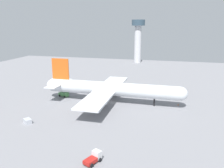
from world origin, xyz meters
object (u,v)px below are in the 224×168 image
(cargo_container_fore, at_px, (28,121))
(safety_cone_nose, at_px, (178,105))
(control_tower, at_px, (138,37))
(cargo_airplane, at_px, (111,89))
(catering_truck, at_px, (94,158))
(baggage_tug, at_px, (64,94))

(cargo_container_fore, height_order, safety_cone_nose, cargo_container_fore)
(cargo_container_fore, bearing_deg, control_tower, 82.79)
(cargo_airplane, xyz_separation_m, control_tower, (-4.89, 108.07, 16.24))
(cargo_airplane, relative_size, catering_truck, 11.80)
(catering_truck, height_order, cargo_container_fore, catering_truck)
(baggage_tug, relative_size, catering_truck, 1.09)
(catering_truck, relative_size, control_tower, 0.14)
(baggage_tug, distance_m, cargo_container_fore, 30.47)
(safety_cone_nose, bearing_deg, cargo_airplane, -173.22)
(safety_cone_nose, bearing_deg, control_tower, 107.55)
(catering_truck, bearing_deg, cargo_airplane, 99.33)
(baggage_tug, height_order, catering_truck, catering_truck)
(cargo_container_fore, bearing_deg, safety_cone_nose, 32.34)
(cargo_airplane, relative_size, cargo_container_fore, 17.38)
(baggage_tug, height_order, control_tower, control_tower)
(cargo_airplane, xyz_separation_m, baggage_tug, (-23.38, 1.89, -4.76))
(cargo_airplane, bearing_deg, safety_cone_nose, 6.78)
(safety_cone_nose, bearing_deg, baggage_tug, -178.37)
(cargo_airplane, height_order, baggage_tug, cargo_airplane)
(cargo_airplane, distance_m, baggage_tug, 23.93)
(cargo_airplane, relative_size, safety_cone_nose, 100.08)
(cargo_airplane, distance_m, catering_truck, 45.57)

